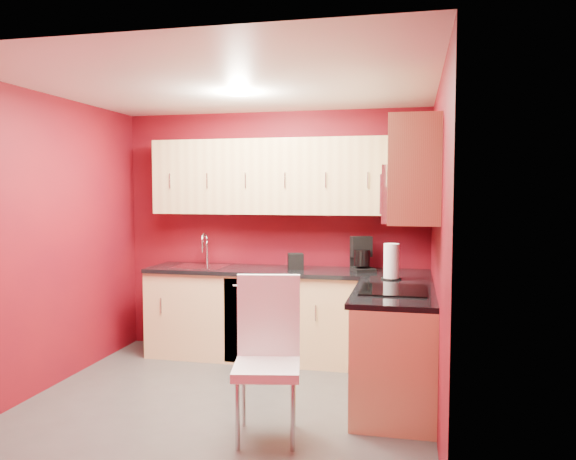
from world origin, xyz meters
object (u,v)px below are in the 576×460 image
at_px(microwave, 410,194).
at_px(napkin_holder, 296,261).
at_px(paper_towel, 391,261).
at_px(dining_chair, 267,359).
at_px(coffee_maker, 363,254).
at_px(sink, 201,263).

distance_m(microwave, napkin_holder, 1.62).
bearing_deg(paper_towel, dining_chair, -119.60).
relative_size(coffee_maker, paper_towel, 1.06).
bearing_deg(napkin_holder, paper_towel, -23.69).
height_order(sink, coffee_maker, sink).
relative_size(sink, paper_towel, 1.66).
distance_m(microwave, sink, 2.43).
xyz_separation_m(microwave, paper_towel, (-0.15, 0.57, -0.59)).
distance_m(coffee_maker, paper_towel, 0.53).
relative_size(paper_towel, dining_chair, 0.29).
relative_size(coffee_maker, dining_chair, 0.30).
xyz_separation_m(sink, coffee_maker, (1.66, 0.02, 0.13)).
xyz_separation_m(coffee_maker, dining_chair, (-0.49, -1.80, -0.53)).
xyz_separation_m(sink, dining_chair, (1.17, -1.79, -0.40)).
xyz_separation_m(paper_towel, dining_chair, (-0.77, -1.36, -0.52)).
height_order(coffee_maker, dining_chair, coffee_maker).
distance_m(sink, napkin_holder, 1.00).
relative_size(coffee_maker, napkin_holder, 2.09).
relative_size(microwave, paper_towel, 2.42).
height_order(microwave, coffee_maker, microwave).
height_order(sink, dining_chair, sink).
bearing_deg(sink, dining_chair, -56.81).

